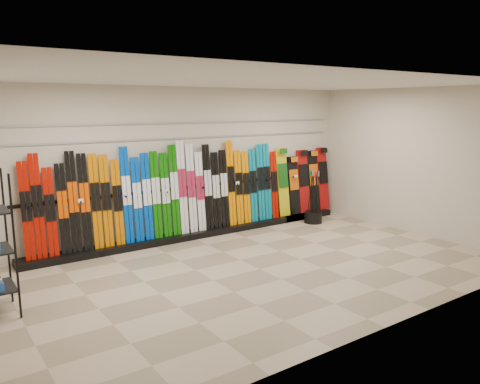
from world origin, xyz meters
TOP-DOWN VIEW (x-y plane):
  - floor at (0.00, 0.00)m, footprint 8.00×8.00m
  - back_wall at (0.00, 2.50)m, footprint 8.00×0.00m
  - right_wall at (4.00, 0.00)m, footprint 0.00×5.00m
  - ceiling at (0.00, 0.00)m, footprint 8.00×8.00m
  - ski_rack_base at (0.22, 2.28)m, footprint 8.00×0.40m
  - skis at (-0.46, 2.31)m, footprint 5.37×0.20m
  - snowboards at (3.10, 2.35)m, footprint 1.58×0.24m
  - pole_bin at (2.87, 1.76)m, footprint 0.40×0.40m
  - ski_poles at (2.86, 1.75)m, footprint 0.20×0.36m
  - slatwall_rail_0 at (0.00, 2.48)m, footprint 7.60×0.02m
  - slatwall_rail_1 at (0.00, 2.48)m, footprint 7.60×0.02m

SIDE VIEW (x-z plane):
  - floor at x=0.00m, z-range 0.00..0.00m
  - ski_rack_base at x=0.22m, z-range 0.00..0.12m
  - pole_bin at x=2.87m, z-range 0.00..0.25m
  - ski_poles at x=2.86m, z-range 0.02..1.20m
  - snowboards at x=3.10m, z-range 0.08..1.63m
  - skis at x=-0.46m, z-range 0.03..1.87m
  - back_wall at x=0.00m, z-range -2.50..5.50m
  - right_wall at x=4.00m, z-range -1.00..4.00m
  - slatwall_rail_0 at x=0.00m, z-range 1.98..2.02m
  - slatwall_rail_1 at x=0.00m, z-range 2.28..2.31m
  - ceiling at x=0.00m, z-range 3.00..3.00m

